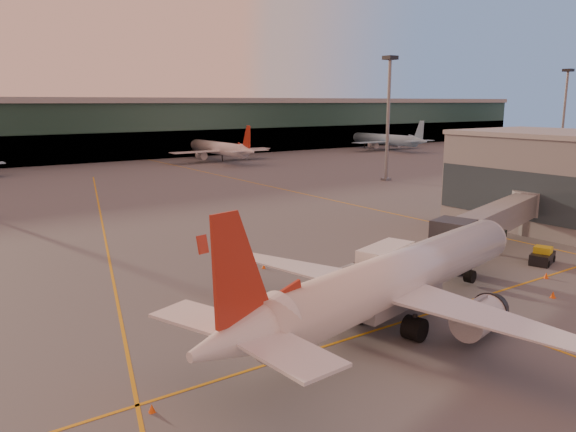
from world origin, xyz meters
TOP-DOWN VIEW (x-y plane):
  - ground at (0.00, 0.00)m, footprint 600.00×600.00m
  - taxi_markings at (-7.32, 44.49)m, footprint 100.12×173.00m
  - terminal at (0.00, 141.79)m, footprint 400.00×20.00m
  - gate_building at (41.93, 17.93)m, footprint 18.40×22.40m
  - mast_east_near at (55.00, 62.00)m, footprint 2.40×2.40m
  - mast_east_far at (130.00, 66.00)m, footprint 2.40×2.40m
  - main_airplane at (-1.30, 4.83)m, footprint 36.16×32.88m
  - jet_bridge at (24.06, 13.23)m, footprint 26.30×10.18m
  - catering_truck at (3.01, 9.87)m, footprint 6.28×4.11m
  - pushback_tug at (23.54, 7.74)m, footprint 3.86×2.83m
  - cone_nose at (19.15, 4.72)m, footprint 0.45×0.45m
  - cone_tail at (-20.32, 3.87)m, footprint 0.38×0.38m
  - cone_wing_left at (-1.02, 22.82)m, footprint 0.38×0.38m
  - cone_fwd at (14.53, 1.37)m, footprint 0.46×0.46m

SIDE VIEW (x-z plane):
  - ground at x=0.00m, z-range 0.00..0.00m
  - taxi_markings at x=-7.32m, z-range 0.00..0.01m
  - cone_tail at x=-20.32m, z-range -0.01..0.47m
  - cone_wing_left at x=-1.02m, z-range -0.01..0.47m
  - cone_nose at x=19.15m, z-range -0.01..0.56m
  - cone_fwd at x=14.53m, z-range -0.01..0.58m
  - pushback_tug at x=23.54m, z-range -0.17..1.62m
  - catering_truck at x=3.01m, z-range 0.31..4.81m
  - main_airplane at x=-1.30m, z-range -1.93..9.08m
  - jet_bridge at x=24.06m, z-range 1.03..6.60m
  - gate_building at x=41.93m, z-range -0.01..12.59m
  - terminal at x=0.00m, z-range -0.04..17.56m
  - mast_east_near at x=55.00m, z-range 2.06..27.66m
  - mast_east_far at x=130.00m, z-range 2.06..27.66m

